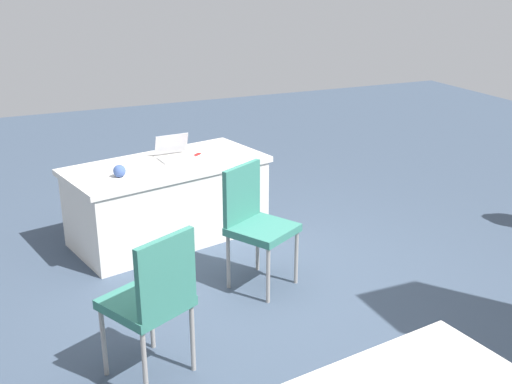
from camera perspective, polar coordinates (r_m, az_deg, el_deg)
The scene contains 7 objects.
ground_plane at distance 4.78m, azimuth 1.65°, elevation -9.79°, with size 14.40×14.40×0.00m, color #3D4C60.
table_foreground at distance 5.71m, azimuth -8.08°, elevation -0.77°, with size 1.92×1.22×0.72m.
chair_tucked_left at distance 4.76m, azimuth -0.08°, elevation -2.47°, with size 0.60×0.60×0.96m.
chair_aisle at distance 3.72m, azimuth -9.45°, elevation -9.40°, with size 0.59×0.59×0.97m.
laptop_silver at distance 5.71m, azimuth -7.41°, elevation 3.49°, with size 0.34×0.32×0.21m.
yarn_ball at distance 5.27m, azimuth -12.46°, elevation 1.90°, with size 0.10×0.10×0.10m, color #3F5999.
scissors_red at distance 5.76m, azimuth -5.68°, elevation 3.34°, with size 0.18×0.04×0.01m, color red.
Camera 1 is at (1.78, 3.74, 2.39)m, focal length 43.47 mm.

